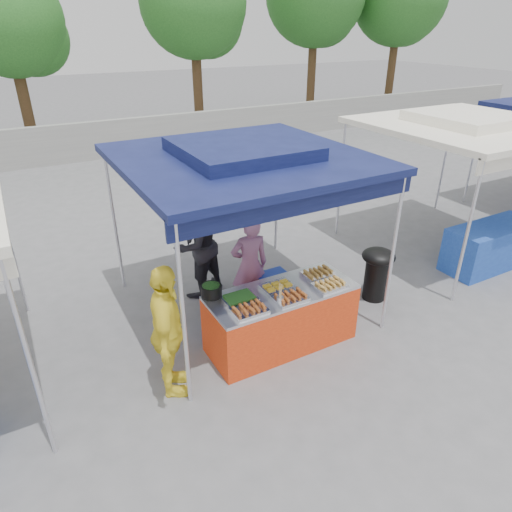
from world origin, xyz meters
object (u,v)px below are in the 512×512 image
wok_burner (377,270)px  customer_person (168,333)px  helper_man (197,244)px  vendor_table (281,318)px  vendor_woman (250,265)px  cooking_pot (211,291)px

wok_burner → customer_person: 3.58m
wok_burner → customer_person: size_ratio=0.52×
wok_burner → helper_man: 2.86m
wok_burner → customer_person: customer_person is taller
vendor_table → vendor_woman: size_ratio=1.28×
vendor_table → helper_man: helper_man is taller
helper_man → customer_person: (-1.15, -1.92, -0.04)m
vendor_woman → customer_person: size_ratio=0.93×
vendor_woman → customer_person: customer_person is taller
vendor_table → customer_person: customer_person is taller
vendor_table → customer_person: bearing=-175.4°
cooking_pot → helper_man: 1.51m
vendor_woman → customer_person: 1.95m
helper_man → wok_burner: bearing=125.5°
vendor_table → cooking_pot: bearing=158.4°
vendor_table → helper_man: size_ratio=1.13×
vendor_table → wok_burner: wok_burner is taller
customer_person → cooking_pot: bearing=-37.0°
vendor_table → customer_person: 1.67m
vendor_woman → helper_man: size_ratio=0.89×
helper_man → vendor_table: bearing=82.3°
vendor_table → wok_burner: (1.94, 0.27, 0.09)m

